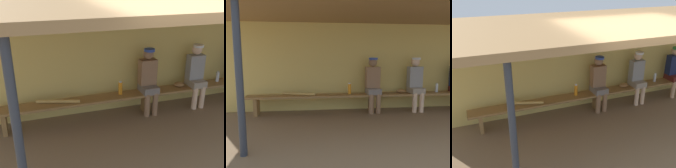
# 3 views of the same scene
# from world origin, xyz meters

# --- Properties ---
(ground_plane) EXTENTS (24.00, 24.00, 0.00)m
(ground_plane) POSITION_xyz_m (0.00, 0.00, 0.00)
(ground_plane) COLOR brown
(back_wall) EXTENTS (8.00, 0.20, 2.20)m
(back_wall) POSITION_xyz_m (0.00, 2.00, 1.10)
(back_wall) COLOR #D8BC60
(back_wall) RESTS_ON ground
(dugout_roof) EXTENTS (8.00, 2.80, 0.12)m
(dugout_roof) POSITION_xyz_m (0.00, 0.70, 2.26)
(dugout_roof) COLOR #9E7547
(dugout_roof) RESTS_ON back_wall
(support_post) EXTENTS (0.10, 0.10, 2.20)m
(support_post) POSITION_xyz_m (-2.42, -0.55, 1.10)
(support_post) COLOR #2D333D
(support_post) RESTS_ON ground
(bench) EXTENTS (6.00, 0.36, 0.46)m
(bench) POSITION_xyz_m (0.00, 1.55, 0.39)
(bench) COLOR olive
(bench) RESTS_ON ground
(player_rightmost) EXTENTS (0.34, 0.42, 1.34)m
(player_rightmost) POSITION_xyz_m (1.14, 1.55, 0.75)
(player_rightmost) COLOR gray
(player_rightmost) RESTS_ON ground
(player_with_sunglasses) EXTENTS (0.34, 0.42, 1.34)m
(player_with_sunglasses) POSITION_xyz_m (0.04, 1.55, 0.75)
(player_with_sunglasses) COLOR slate
(player_with_sunglasses) RESTS_ON ground
(water_bottle_clear) EXTENTS (0.07, 0.07, 0.23)m
(water_bottle_clear) POSITION_xyz_m (1.74, 1.60, 0.57)
(water_bottle_clear) COLOR silver
(water_bottle_clear) RESTS_ON bench
(water_bottle_green) EXTENTS (0.08, 0.08, 0.27)m
(water_bottle_green) POSITION_xyz_m (-0.54, 1.58, 0.59)
(water_bottle_green) COLOR orange
(water_bottle_green) RESTS_ON bench
(baseball_glove_worn) EXTENTS (0.26, 0.19, 0.09)m
(baseball_glove_worn) POSITION_xyz_m (0.78, 1.59, 0.51)
(baseball_glove_worn) COLOR olive
(baseball_glove_worn) RESTS_ON bench
(baseball_bat) EXTENTS (0.79, 0.30, 0.07)m
(baseball_bat) POSITION_xyz_m (-1.77, 1.55, 0.49)
(baseball_bat) COLOR tan
(baseball_bat) RESTS_ON bench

